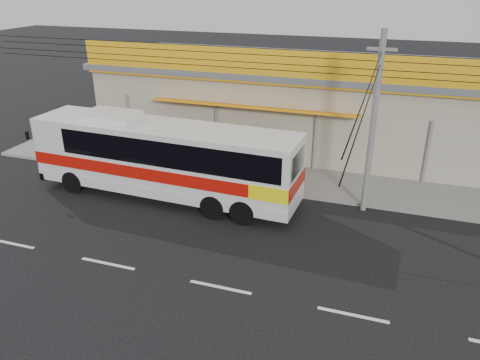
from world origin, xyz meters
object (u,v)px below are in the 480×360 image
object	(u,v)px
motorbike_red	(90,145)
utility_pole	(380,64)
coach_bus	(168,156)
motorbike_dark	(83,137)

from	to	relation	value
motorbike_red	utility_pole	xyz separation A→B (m)	(13.95, -1.46, 5.14)
coach_bus	motorbike_red	size ratio (longest dim) A/B	5.53
motorbike_dark	utility_pole	xyz separation A→B (m)	(15.20, -2.52, 5.20)
coach_bus	utility_pole	size ratio (longest dim) A/B	0.34
coach_bus	motorbike_dark	bearing A→B (deg)	153.67
utility_pole	coach_bus	bearing A→B (deg)	-169.64
coach_bus	utility_pole	world-z (taller)	utility_pole
motorbike_dark	motorbike_red	bearing A→B (deg)	-113.21
motorbike_dark	utility_pole	size ratio (longest dim) A/B	0.05
motorbike_red	coach_bus	bearing A→B (deg)	-137.75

